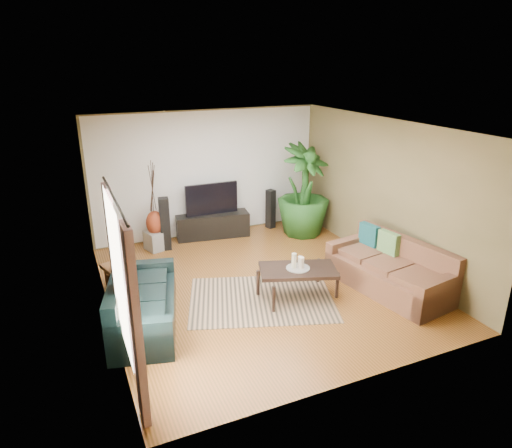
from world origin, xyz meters
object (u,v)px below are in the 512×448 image
potted_plant (304,190)px  pedestal (156,240)px  television (212,199)px  speaker_left (165,224)px  coffee_table (297,282)px  tv_stand (213,225)px  side_table (119,278)px  sofa_right (389,266)px  sofa_left (144,298)px  vase (155,223)px  speaker_right (271,209)px

potted_plant → pedestal: size_ratio=5.08×
television → potted_plant: bearing=-18.8°
speaker_left → pedestal: speaker_left is taller
coffee_table → tv_stand: (-0.40, 3.11, 0.01)m
coffee_table → pedestal: size_ratio=3.13×
potted_plant → side_table: (-4.11, -1.08, -0.76)m
sofa_right → television: bearing=-160.6°
sofa_right → coffee_table: bearing=-113.9°
sofa_left → potted_plant: size_ratio=0.99×
sofa_left → speaker_left: bearing=-4.7°
vase → side_table: (-0.95, -1.51, -0.34)m
tv_stand → television: bearing=0.0°
coffee_table → potted_plant: potted_plant is taller
speaker_left → vase: size_ratio=2.17×
sofa_left → pedestal: size_ratio=5.04×
coffee_table → television: 3.19m
speaker_left → side_table: bearing=-120.2°
potted_plant → pedestal: (-3.16, 0.42, -0.80)m
coffee_table → tv_stand: 3.13m
speaker_left → sofa_left: bearing=-101.3°
television → side_table: bearing=-142.3°
coffee_table → speaker_left: 3.21m
television → speaker_right: size_ratio=1.28×
sofa_left → pedestal: bearing=-0.7°
television → pedestal: bearing=-170.5°
pedestal → speaker_left: bearing=-20.2°
sofa_right → side_table: sofa_right is taller
sofa_right → vase: sofa_right is taller
television → speaker_left: size_ratio=1.06×
coffee_table → speaker_left: bearing=137.4°
side_table → potted_plant: bearing=14.8°
speaker_left → side_table: speaker_left is taller
coffee_table → side_table: 2.98m
sofa_right → speaker_right: size_ratio=2.36×
pedestal → vase: vase is taller
television → speaker_right: (1.40, 0.00, -0.41)m
potted_plant → speaker_right: bearing=126.9°
speaker_right → potted_plant: (0.48, -0.64, 0.55)m
sofa_left → speaker_right: speaker_right is taller
speaker_right → side_table: speaker_right is taller
potted_plant → tv_stand: bearing=161.2°
coffee_table → pedestal: coffee_table is taller
sofa_left → coffee_table: bearing=-79.3°
speaker_right → pedestal: speaker_right is taller
television → speaker_right: bearing=0.0°
vase → speaker_right: bearing=4.6°
television → side_table: 2.88m
sofa_left → speaker_left: size_ratio=1.82×
coffee_table → vase: (-1.68, 2.89, 0.32)m
speaker_left → pedestal: size_ratio=2.77×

